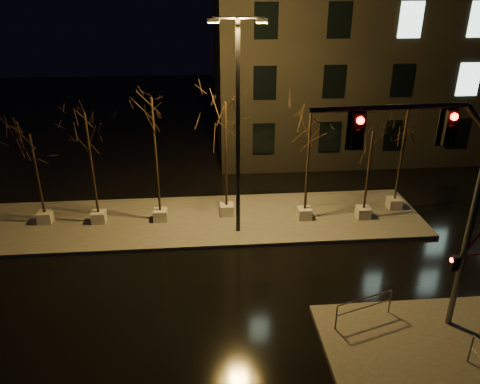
{
  "coord_description": "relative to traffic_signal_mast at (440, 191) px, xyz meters",
  "views": [
    {
      "loc": [
        0.35,
        -14.3,
        10.8
      ],
      "look_at": [
        1.85,
        3.22,
        2.8
      ],
      "focal_mm": 35.0,
      "sensor_mm": 36.0,
      "label": 1
    }
  ],
  "objects": [
    {
      "name": "ground",
      "position": [
        -7.26,
        2.37,
        -5.16
      ],
      "size": [
        90.0,
        90.0,
        0.0
      ],
      "primitive_type": "plane",
      "color": "black",
      "rests_on": "ground"
    },
    {
      "name": "median",
      "position": [
        -7.26,
        8.37,
        -5.09
      ],
      "size": [
        22.0,
        5.0,
        0.15
      ],
      "primitive_type": "cube",
      "color": "#4F4C47",
      "rests_on": "ground"
    },
    {
      "name": "sidewalk_corner",
      "position": [
        0.24,
        -1.13,
        -5.09
      ],
      "size": [
        7.0,
        5.0,
        0.15
      ],
      "primitive_type": "cube",
      "color": "#4F4C47",
      "rests_on": "ground"
    },
    {
      "name": "building",
      "position": [
        6.74,
        20.37,
        2.34
      ],
      "size": [
        25.0,
        12.0,
        15.0
      ],
      "primitive_type": "cube",
      "color": "black",
      "rests_on": "ground"
    },
    {
      "name": "tree_0",
      "position": [
        -14.52,
        8.7,
        -1.58
      ],
      "size": [
        1.8,
        1.8,
        4.53
      ],
      "color": "#ACA9A1",
      "rests_on": "median"
    },
    {
      "name": "tree_1",
      "position": [
        -11.96,
        8.49,
        -0.82
      ],
      "size": [
        1.8,
        1.8,
        5.52
      ],
      "color": "#ACA9A1",
      "rests_on": "median"
    },
    {
      "name": "tree_2",
      "position": [
        -9.03,
        8.46,
        -0.34
      ],
      "size": [
        1.8,
        1.8,
        6.16
      ],
      "color": "#ACA9A1",
      "rests_on": "median"
    },
    {
      "name": "tree_3",
      "position": [
        -5.8,
        8.74,
        -0.59
      ],
      "size": [
        1.8,
        1.8,
        5.83
      ],
      "color": "#ACA9A1",
      "rests_on": "median"
    },
    {
      "name": "tree_4",
      "position": [
        -2.04,
        8.02,
        -0.86
      ],
      "size": [
        1.8,
        1.8,
        5.47
      ],
      "color": "#ACA9A1",
      "rests_on": "median"
    },
    {
      "name": "tree_5",
      "position": [
        0.84,
        7.87,
        -1.6
      ],
      "size": [
        1.8,
        1.8,
        4.5
      ],
      "color": "#ACA9A1",
      "rests_on": "median"
    },
    {
      "name": "tree_6",
      "position": [
        2.74,
        8.74,
        -0.95
      ],
      "size": [
        1.8,
        1.8,
        5.35
      ],
      "color": "#ACA9A1",
      "rests_on": "median"
    },
    {
      "name": "traffic_signal_mast",
      "position": [
        0.0,
        0.0,
        0.0
      ],
      "size": [
        6.25,
        0.46,
        7.63
      ],
      "rotation": [
        0.0,
        0.0,
        0.05
      ],
      "color": "#515358",
      "rests_on": "sidewalk_corner"
    },
    {
      "name": "streetlight_main",
      "position": [
        -5.37,
        7.1,
        0.39
      ],
      "size": [
        2.34,
        0.45,
        9.37
      ],
      "rotation": [
        0.0,
        0.0,
        -0.08
      ],
      "color": "black",
      "rests_on": "median"
    },
    {
      "name": "guard_rail_a",
      "position": [
        -1.64,
        0.43,
        -4.38
      ],
      "size": [
        2.14,
        0.72,
        0.97
      ],
      "rotation": [
        0.0,
        0.0,
        0.31
      ],
      "color": "#515358",
      "rests_on": "sidewalk_corner"
    }
  ]
}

